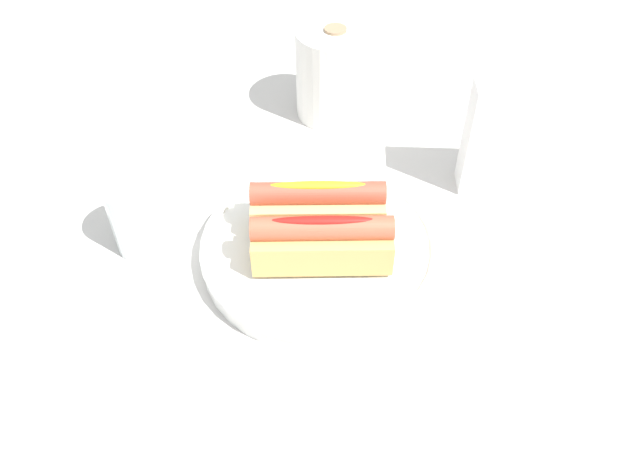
# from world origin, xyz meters

# --- Properties ---
(ground_plane) EXTENTS (2.40, 2.40, 0.00)m
(ground_plane) POSITION_xyz_m (0.00, 0.00, 0.00)
(ground_plane) COLOR beige
(serving_bowl) EXTENTS (0.27, 0.27, 0.03)m
(serving_bowl) POSITION_xyz_m (0.01, -0.00, 0.02)
(serving_bowl) COLOR white
(serving_bowl) RESTS_ON ground_plane
(hotdog_front) EXTENTS (0.15, 0.05, 0.06)m
(hotdog_front) POSITION_xyz_m (0.01, -0.03, 0.06)
(hotdog_front) COLOR tan
(hotdog_front) RESTS_ON serving_bowl
(hotdog_back) EXTENTS (0.15, 0.05, 0.06)m
(hotdog_back) POSITION_xyz_m (0.01, 0.02, 0.06)
(hotdog_back) COLOR #DBB270
(hotdog_back) RESTS_ON serving_bowl
(water_glass) EXTENTS (0.07, 0.07, 0.09)m
(water_glass) POSITION_xyz_m (-0.20, 0.02, 0.04)
(water_glass) COLOR white
(water_glass) RESTS_ON ground_plane
(paper_towel_roll) EXTENTS (0.11, 0.11, 0.13)m
(paper_towel_roll) POSITION_xyz_m (0.03, 0.29, 0.07)
(paper_towel_roll) COLOR white
(paper_towel_roll) RESTS_ON ground_plane
(napkin_box) EXTENTS (0.11, 0.05, 0.15)m
(napkin_box) POSITION_xyz_m (0.24, 0.13, 0.07)
(napkin_box) COLOR white
(napkin_box) RESTS_ON ground_plane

